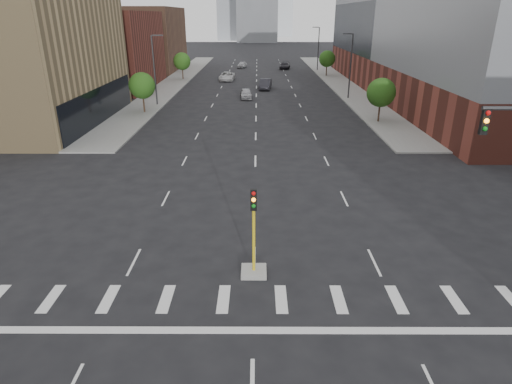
{
  "coord_description": "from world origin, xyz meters",
  "views": [
    {
      "loc": [
        0.16,
        -8.34,
        11.39
      ],
      "look_at": [
        0.09,
        13.1,
        2.5
      ],
      "focal_mm": 30.0,
      "sensor_mm": 36.0,
      "label": 1
    }
  ],
  "objects_px": {
    "car_mid_right": "(265,84)",
    "car_deep_right": "(285,66)",
    "median_traffic_signal": "(254,256)",
    "car_distant": "(242,65)",
    "car_far_left": "(227,76)",
    "car_near_left": "(246,93)"
  },
  "relations": [
    {
      "from": "car_distant",
      "to": "car_mid_right",
      "type": "bearing_deg",
      "value": -72.37
    },
    {
      "from": "car_deep_right",
      "to": "car_distant",
      "type": "xyz_separation_m",
      "value": [
        -9.85,
        1.98,
        -0.01
      ]
    },
    {
      "from": "median_traffic_signal",
      "to": "car_distant",
      "type": "bearing_deg",
      "value": 92.28
    },
    {
      "from": "median_traffic_signal",
      "to": "car_near_left",
      "type": "xyz_separation_m",
      "value": [
        -1.5,
        46.46,
        -0.24
      ]
    },
    {
      "from": "car_mid_right",
      "to": "car_far_left",
      "type": "distance_m",
      "value": 12.4
    },
    {
      "from": "car_near_left",
      "to": "car_distant",
      "type": "height_order",
      "value": "car_distant"
    },
    {
      "from": "car_mid_right",
      "to": "median_traffic_signal",
      "type": "bearing_deg",
      "value": -85.23
    },
    {
      "from": "car_near_left",
      "to": "car_distant",
      "type": "xyz_separation_m",
      "value": [
        -1.91,
        39.3,
        0.0
      ]
    },
    {
      "from": "median_traffic_signal",
      "to": "car_mid_right",
      "type": "bearing_deg",
      "value": 88.43
    },
    {
      "from": "car_deep_right",
      "to": "car_distant",
      "type": "distance_m",
      "value": 10.04
    },
    {
      "from": "median_traffic_signal",
      "to": "car_mid_right",
      "type": "height_order",
      "value": "median_traffic_signal"
    },
    {
      "from": "car_near_left",
      "to": "car_mid_right",
      "type": "xyz_separation_m",
      "value": [
        3.0,
        8.37,
        0.1
      ]
    },
    {
      "from": "median_traffic_signal",
      "to": "car_far_left",
      "type": "xyz_separation_m",
      "value": [
        -5.55,
        65.03,
        -0.19
      ]
    },
    {
      "from": "car_far_left",
      "to": "car_deep_right",
      "type": "relative_size",
      "value": 1.1
    },
    {
      "from": "car_mid_right",
      "to": "car_deep_right",
      "type": "relative_size",
      "value": 0.99
    },
    {
      "from": "median_traffic_signal",
      "to": "car_near_left",
      "type": "bearing_deg",
      "value": 91.85
    },
    {
      "from": "median_traffic_signal",
      "to": "car_near_left",
      "type": "distance_m",
      "value": 46.48
    },
    {
      "from": "car_mid_right",
      "to": "car_deep_right",
      "type": "distance_m",
      "value": 29.38
    },
    {
      "from": "car_near_left",
      "to": "car_deep_right",
      "type": "xyz_separation_m",
      "value": [
        7.94,
        37.33,
        0.01
      ]
    },
    {
      "from": "median_traffic_signal",
      "to": "car_deep_right",
      "type": "distance_m",
      "value": 84.03
    },
    {
      "from": "median_traffic_signal",
      "to": "car_distant",
      "type": "distance_m",
      "value": 85.83
    },
    {
      "from": "car_deep_right",
      "to": "median_traffic_signal",
      "type": "bearing_deg",
      "value": -85.14
    }
  ]
}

